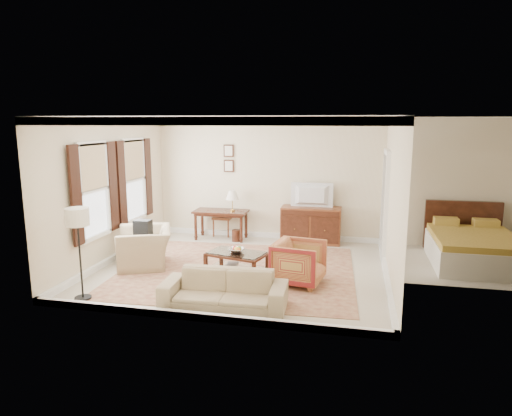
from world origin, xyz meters
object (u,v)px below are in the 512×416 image
at_px(sideboard, 311,225).
at_px(club_armchair, 145,241).
at_px(striped_armchair, 299,261).
at_px(sofa, 224,284).
at_px(writing_desk, 221,215).
at_px(tv, 312,188).
at_px(coffee_table, 237,258).

height_order(sideboard, club_armchair, club_armchair).
height_order(striped_armchair, sofa, striped_armchair).
relative_size(writing_desk, tv, 1.39).
xyz_separation_m(writing_desk, coffee_table, (1.06, -2.53, -0.25)).
xyz_separation_m(writing_desk, tv, (2.17, 0.11, 0.73)).
relative_size(coffee_table, sofa, 0.61).
bearing_deg(sideboard, club_armchair, -140.88).
bearing_deg(coffee_table, club_armchair, 174.51).
bearing_deg(striped_armchair, club_armchair, 92.31).
bearing_deg(writing_desk, striped_armchair, -50.45).
xyz_separation_m(sideboard, sofa, (-0.92, -4.13, -0.05)).
bearing_deg(club_armchair, coffee_table, 60.64).
distance_m(sideboard, coffee_table, 2.87).
height_order(coffee_table, striped_armchair, striped_armchair).
xyz_separation_m(club_armchair, sofa, (2.12, -1.66, -0.13)).
bearing_deg(sofa, writing_desk, 104.67).
bearing_deg(writing_desk, sofa, -72.65).
relative_size(writing_desk, striped_armchair, 1.52).
bearing_deg(sofa, coffee_table, 94.62).
xyz_separation_m(striped_armchair, sofa, (-0.99, -1.29, -0.05)).
bearing_deg(striped_armchair, tv, 10.71).
distance_m(tv, striped_armchair, 2.96).
xyz_separation_m(tv, coffee_table, (-1.11, -2.63, -0.98)).
xyz_separation_m(writing_desk, sideboard, (2.17, 0.13, -0.17)).
relative_size(tv, striped_armchair, 1.10).
xyz_separation_m(sideboard, striped_armchair, (0.07, -2.84, -0.00)).
relative_size(writing_desk, club_armchair, 1.12).
relative_size(striped_armchair, sofa, 0.44).
height_order(club_armchair, sofa, club_armchair).
bearing_deg(sideboard, striped_armchair, -88.49).
relative_size(coffee_table, striped_armchair, 1.39).
bearing_deg(sideboard, tv, -90.00).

